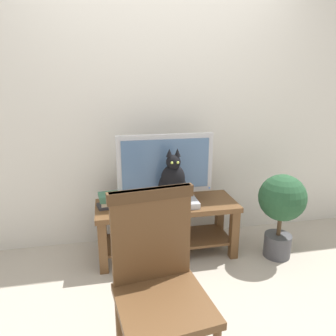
# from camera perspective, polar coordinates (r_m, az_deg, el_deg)

# --- Properties ---
(ground_plane) EXTENTS (12.00, 12.00, 0.00)m
(ground_plane) POSITION_cam_1_polar(r_m,az_deg,el_deg) (2.56, 1.90, -21.05)
(ground_plane) COLOR #ADA393
(back_wall) EXTENTS (7.00, 0.12, 2.80)m
(back_wall) POSITION_cam_1_polar(r_m,az_deg,el_deg) (2.96, -2.12, 13.24)
(back_wall) COLOR silver
(back_wall) RESTS_ON ground
(tv_stand) EXTENTS (1.23, 0.46, 0.49)m
(tv_stand) POSITION_cam_1_polar(r_m,az_deg,el_deg) (2.83, -0.20, -9.17)
(tv_stand) COLOR brown
(tv_stand) RESTS_ON ground
(tv) EXTENTS (0.83, 0.20, 0.60)m
(tv) POSITION_cam_1_polar(r_m,az_deg,el_deg) (2.72, -0.47, 0.23)
(tv) COLOR #B7B7BC
(tv) RESTS_ON tv_stand
(media_box) EXTENTS (0.43, 0.24, 0.05)m
(media_box) POSITION_cam_1_polar(r_m,az_deg,el_deg) (2.70, 0.76, -6.40)
(media_box) COLOR #BCBCC1
(media_box) RESTS_ON tv_stand
(cat) EXTENTS (0.23, 0.29, 0.46)m
(cat) POSITION_cam_1_polar(r_m,az_deg,el_deg) (2.62, 0.86, -2.50)
(cat) COLOR black
(cat) RESTS_ON media_box
(wooden_chair) EXTENTS (0.50, 0.50, 1.01)m
(wooden_chair) POSITION_cam_1_polar(r_m,az_deg,el_deg) (1.70, -1.78, -18.86)
(wooden_chair) COLOR brown
(wooden_chair) RESTS_ON ground
(book_stack) EXTENTS (0.26, 0.19, 0.11)m
(book_stack) POSITION_cam_1_polar(r_m,az_deg,el_deg) (2.73, -10.11, -5.67)
(book_stack) COLOR #2D2D33
(book_stack) RESTS_ON tv_stand
(potted_plant) EXTENTS (0.40, 0.40, 0.76)m
(potted_plant) POSITION_cam_1_polar(r_m,az_deg,el_deg) (2.90, 19.78, -6.37)
(potted_plant) COLOR #47474C
(potted_plant) RESTS_ON ground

